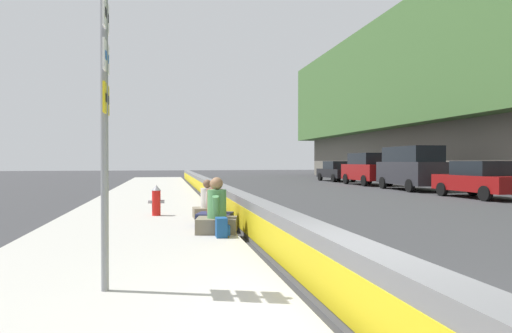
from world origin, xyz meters
TOP-DOWN VIEW (x-y plane):
  - ground_plane at (0.00, 0.00)m, footprint 160.00×160.00m
  - jersey_barrier at (0.00, 0.00)m, footprint 76.00×0.45m
  - route_sign_post at (1.29, 2.65)m, footprint 0.44×0.09m
  - fire_hydrant at (8.69, 2.20)m, footprint 0.26×0.46m
  - seated_person_foreground at (5.30, 0.85)m, footprint 0.89×0.99m
  - seated_person_middle at (6.38, 0.77)m, footprint 0.91×0.99m
  - seated_person_rear at (7.88, 0.82)m, footprint 0.67×0.77m
  - backpack at (4.72, 0.81)m, footprint 0.32×0.28m
  - parked_car_third at (13.50, -12.16)m, footprint 4.54×2.03m
  - parked_car_fourth at (19.20, -12.15)m, footprint 5.17×2.26m
  - parked_car_midline at (24.98, -12.16)m, footprint 4.81×2.08m
  - parked_car_far at (30.99, -12.26)m, footprint 4.56×2.08m

SIDE VIEW (x-z plane):
  - ground_plane at x=0.00m, z-range 0.00..0.00m
  - backpack at x=4.72m, z-range 0.13..0.53m
  - jersey_barrier at x=0.00m, z-range 0.00..0.85m
  - seated_person_rear at x=7.88m, z-range -0.06..1.00m
  - seated_person_middle at x=6.38m, z-range -0.07..1.06m
  - seated_person_foreground at x=5.30m, z-range -0.09..1.12m
  - fire_hydrant at x=8.69m, z-range 0.15..1.03m
  - parked_car_third at x=13.50m, z-range 0.01..1.72m
  - parked_car_far at x=30.99m, z-range 0.01..1.72m
  - parked_car_midline at x=24.98m, z-range 0.04..2.32m
  - parked_car_fourth at x=19.20m, z-range 0.07..2.63m
  - route_sign_post at x=1.29m, z-range 0.43..4.03m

